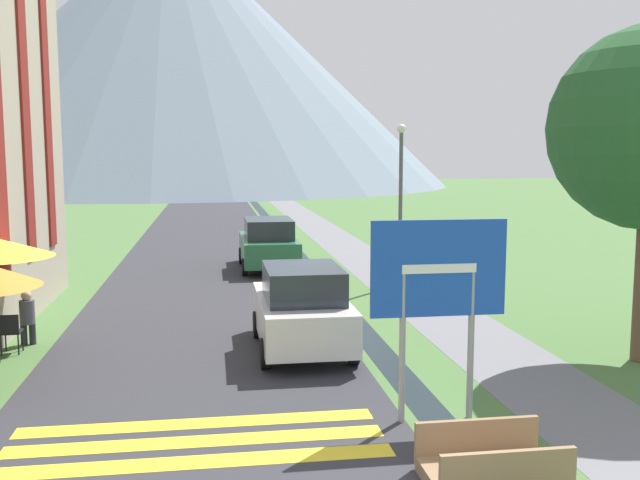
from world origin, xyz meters
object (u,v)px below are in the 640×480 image
Objects in this scene: parked_car_far at (268,244)px; person_seated_far at (27,315)px; streetlamp at (401,190)px; parked_car_near at (302,309)px; road_sign at (438,286)px; footbridge at (491,466)px; cafe_chair_middle at (10,330)px.

person_seated_far is (-5.98, -9.27, -0.25)m from parked_car_far.
parked_car_near is at bearing -119.71° from streetlamp.
parked_car_near reaches higher than person_seated_far.
road_sign is 9.40m from person_seated_far.
cafe_chair_middle reaches higher than footbridge.
streetlamp reaches higher than person_seated_far.
parked_car_near reaches higher than footbridge.
cafe_chair_middle is at bearing 137.26° from footbridge.
parked_car_far is 11.75m from cafe_chair_middle.
footbridge is at bearing -89.33° from road_sign.
streetlamp is (3.83, -3.70, 2.07)m from parked_car_far.
parked_car_near is at bearing 110.57° from road_sign.
parked_car_near is 10.66m from parked_car_far.
person_seated_far is at bearing 143.00° from road_sign.
cafe_chair_middle is (-7.58, 4.85, -1.62)m from road_sign.
streetlamp is at bearing 60.29° from parked_car_near.
road_sign is 0.63× the size of streetlamp.
footbridge is at bearing -85.09° from parked_car_far.
cafe_chair_middle is 0.77m from person_seated_far.
road_sign is 11.44m from streetlamp.
person_seated_far is at bearing 133.78° from footbridge.
road_sign is at bearing -42.54° from cafe_chair_middle.
road_sign is 0.83× the size of parked_car_near.
parked_car_near is 8.28m from streetlamp.
streetlamp reaches higher than road_sign.
parked_car_near is (-1.57, 4.20, -1.22)m from road_sign.
road_sign is at bearing -84.48° from parked_car_far.
road_sign is at bearing 90.67° from footbridge.
footbridge is 13.82m from streetlamp.
road_sign is 9.14m from cafe_chair_middle.
person_seated_far is (-7.41, 5.59, -1.47)m from road_sign.
cafe_chair_middle is (-6.14, -10.01, -0.40)m from parked_car_far.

